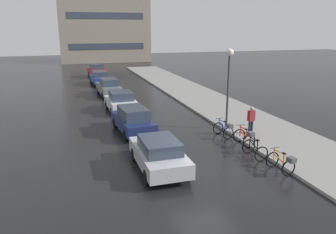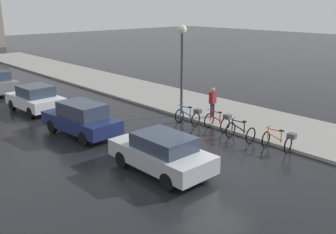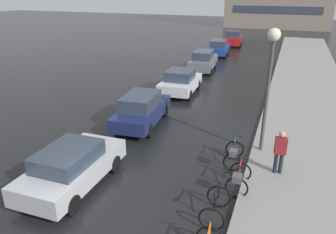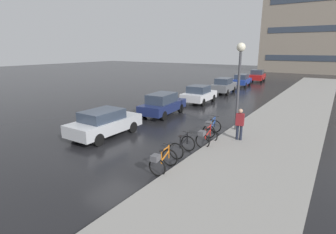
{
  "view_description": "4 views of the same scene",
  "coord_description": "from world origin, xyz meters",
  "px_view_note": "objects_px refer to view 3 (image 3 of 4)",
  "views": [
    {
      "loc": [
        -5.39,
        -11.96,
        6.18
      ],
      "look_at": [
        -0.66,
        3.48,
        1.77
      ],
      "focal_mm": 35.0,
      "sensor_mm": 36.0,
      "label": 1
    },
    {
      "loc": [
        -10.36,
        -8.48,
        6.04
      ],
      "look_at": [
        -0.65,
        2.05,
        1.72
      ],
      "focal_mm": 40.0,
      "sensor_mm": 36.0,
      "label": 2
    },
    {
      "loc": [
        4.57,
        -6.66,
        6.39
      ],
      "look_at": [
        0.3,
        4.8,
        1.48
      ],
      "focal_mm": 35.0,
      "sensor_mm": 36.0,
      "label": 3
    },
    {
      "loc": [
        8.67,
        -8.41,
        4.68
      ],
      "look_at": [
        1.03,
        3.2,
        1.05
      ],
      "focal_mm": 28.0,
      "sensor_mm": 36.0,
      "label": 4
    }
  ],
  "objects_px": {
    "pedestrian": "(280,151)",
    "bicycle_farthest": "(234,154)",
    "bicycle_second": "(215,206)",
    "car_blue": "(219,48)",
    "streetlamp": "(271,65)",
    "car_red": "(233,39)",
    "car_silver": "(72,167)",
    "bicycle_third": "(238,178)",
    "car_grey": "(203,61)",
    "car_navy": "(142,109)",
    "car_white": "(180,82)"
  },
  "relations": [
    {
      "from": "pedestrian",
      "to": "bicycle_farthest",
      "type": "bearing_deg",
      "value": 174.57
    },
    {
      "from": "bicycle_second",
      "to": "car_blue",
      "type": "relative_size",
      "value": 0.3
    },
    {
      "from": "bicycle_second",
      "to": "streetlamp",
      "type": "height_order",
      "value": "streetlamp"
    },
    {
      "from": "bicycle_farthest",
      "to": "car_red",
      "type": "xyz_separation_m",
      "value": [
        -4.81,
        26.93,
        0.34
      ]
    },
    {
      "from": "car_silver",
      "to": "car_red",
      "type": "height_order",
      "value": "car_red"
    },
    {
      "from": "car_silver",
      "to": "pedestrian",
      "type": "relative_size",
      "value": 2.36
    },
    {
      "from": "bicycle_third",
      "to": "car_grey",
      "type": "distance_m",
      "value": 16.68
    },
    {
      "from": "car_silver",
      "to": "pedestrian",
      "type": "distance_m",
      "value": 7.2
    },
    {
      "from": "car_navy",
      "to": "car_red",
      "type": "xyz_separation_m",
      "value": [
        0.11,
        24.5,
        0.03
      ]
    },
    {
      "from": "car_navy",
      "to": "car_grey",
      "type": "height_order",
      "value": "car_grey"
    },
    {
      "from": "bicycle_third",
      "to": "car_navy",
      "type": "bearing_deg",
      "value": 142.96
    },
    {
      "from": "bicycle_second",
      "to": "bicycle_farthest",
      "type": "distance_m",
      "value": 3.22
    },
    {
      "from": "bicycle_farthest",
      "to": "car_navy",
      "type": "height_order",
      "value": "car_navy"
    },
    {
      "from": "bicycle_third",
      "to": "car_red",
      "type": "xyz_separation_m",
      "value": [
        -5.25,
        28.54,
        0.34
      ]
    },
    {
      "from": "car_grey",
      "to": "streetlamp",
      "type": "height_order",
      "value": "streetlamp"
    },
    {
      "from": "car_grey",
      "to": "car_blue",
      "type": "relative_size",
      "value": 1.08
    },
    {
      "from": "bicycle_farthest",
      "to": "car_white",
      "type": "xyz_separation_m",
      "value": [
        -4.76,
        7.91,
        0.27
      ]
    },
    {
      "from": "bicycle_second",
      "to": "car_silver",
      "type": "relative_size",
      "value": 0.29
    },
    {
      "from": "car_grey",
      "to": "car_red",
      "type": "distance_m",
      "value": 12.76
    },
    {
      "from": "car_silver",
      "to": "car_grey",
      "type": "relative_size",
      "value": 0.97
    },
    {
      "from": "car_blue",
      "to": "streetlamp",
      "type": "distance_m",
      "value": 20.4
    },
    {
      "from": "car_white",
      "to": "car_blue",
      "type": "relative_size",
      "value": 0.98
    },
    {
      "from": "car_grey",
      "to": "bicycle_third",
      "type": "bearing_deg",
      "value": -71.26
    },
    {
      "from": "car_red",
      "to": "car_white",
      "type": "bearing_deg",
      "value": -89.86
    },
    {
      "from": "streetlamp",
      "to": "bicycle_third",
      "type": "bearing_deg",
      "value": -98.01
    },
    {
      "from": "bicycle_third",
      "to": "bicycle_farthest",
      "type": "height_order",
      "value": "bicycle_third"
    },
    {
      "from": "streetlamp",
      "to": "car_red",
      "type": "bearing_deg",
      "value": 102.6
    },
    {
      "from": "car_navy",
      "to": "car_silver",
      "type": "bearing_deg",
      "value": -89.5
    },
    {
      "from": "bicycle_second",
      "to": "car_blue",
      "type": "distance_m",
      "value": 24.55
    },
    {
      "from": "pedestrian",
      "to": "car_navy",
      "type": "bearing_deg",
      "value": 158.46
    },
    {
      "from": "bicycle_third",
      "to": "car_red",
      "type": "height_order",
      "value": "car_red"
    },
    {
      "from": "bicycle_second",
      "to": "car_grey",
      "type": "distance_m",
      "value": 18.09
    },
    {
      "from": "streetlamp",
      "to": "bicycle_farthest",
      "type": "bearing_deg",
      "value": -120.35
    },
    {
      "from": "bicycle_farthest",
      "to": "car_blue",
      "type": "bearing_deg",
      "value": 103.78
    },
    {
      "from": "car_silver",
      "to": "car_blue",
      "type": "bearing_deg",
      "value": 90.54
    },
    {
      "from": "car_navy",
      "to": "car_blue",
      "type": "distance_m",
      "value": 18.36
    },
    {
      "from": "car_navy",
      "to": "car_grey",
      "type": "distance_m",
      "value": 11.74
    },
    {
      "from": "car_blue",
      "to": "car_red",
      "type": "bearing_deg",
      "value": 87.32
    },
    {
      "from": "bicycle_third",
      "to": "car_navy",
      "type": "xyz_separation_m",
      "value": [
        -5.36,
        4.04,
        0.31
      ]
    },
    {
      "from": "car_silver",
      "to": "streetlamp",
      "type": "height_order",
      "value": "streetlamp"
    },
    {
      "from": "bicycle_third",
      "to": "car_white",
      "type": "height_order",
      "value": "car_white"
    },
    {
      "from": "streetlamp",
      "to": "pedestrian",
      "type": "bearing_deg",
      "value": -65.82
    },
    {
      "from": "bicycle_third",
      "to": "car_grey",
      "type": "relative_size",
      "value": 0.31
    },
    {
      "from": "car_white",
      "to": "car_grey",
      "type": "distance_m",
      "value": 6.26
    },
    {
      "from": "car_white",
      "to": "bicycle_third",
      "type": "bearing_deg",
      "value": -61.38
    },
    {
      "from": "car_grey",
      "to": "pedestrian",
      "type": "height_order",
      "value": "pedestrian"
    },
    {
      "from": "bicycle_farthest",
      "to": "bicycle_third",
      "type": "bearing_deg",
      "value": -74.88
    },
    {
      "from": "car_white",
      "to": "car_red",
      "type": "xyz_separation_m",
      "value": [
        -0.05,
        19.01,
        0.06
      ]
    },
    {
      "from": "bicycle_second",
      "to": "car_navy",
      "type": "bearing_deg",
      "value": 131.29
    },
    {
      "from": "bicycle_third",
      "to": "pedestrian",
      "type": "xyz_separation_m",
      "value": [
        1.18,
        1.46,
        0.5
      ]
    }
  ]
}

